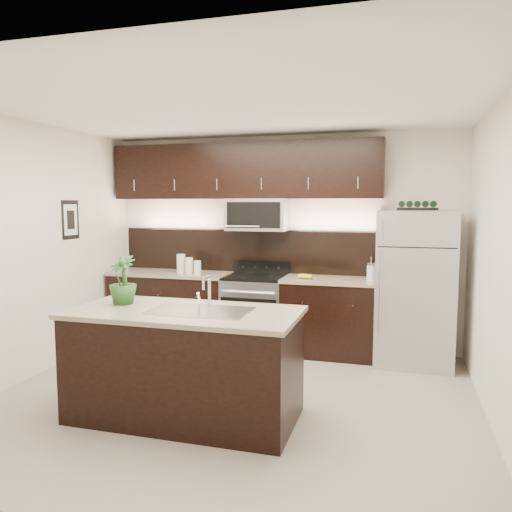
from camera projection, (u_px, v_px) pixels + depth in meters
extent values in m
plane|color=gray|center=(231.00, 400.00, 4.69)|extent=(4.50, 4.50, 0.00)
cube|color=silver|center=(281.00, 242.00, 6.46)|extent=(4.50, 0.02, 2.70)
cube|color=silver|center=(107.00, 296.00, 2.63)|extent=(4.50, 0.02, 2.70)
cube|color=silver|center=(25.00, 251.00, 5.17)|extent=(0.02, 4.00, 2.70)
cube|color=silver|center=(500.00, 266.00, 3.92)|extent=(0.02, 4.00, 2.70)
cube|color=white|center=(229.00, 106.00, 4.40)|extent=(4.50, 4.00, 0.02)
cube|color=black|center=(71.00, 220.00, 5.85)|extent=(0.01, 0.32, 0.46)
cube|color=white|center=(71.00, 220.00, 5.85)|extent=(0.00, 0.24, 0.36)
cube|color=black|center=(172.00, 308.00, 6.64)|extent=(1.57, 0.62, 0.90)
cube|color=black|center=(331.00, 318.00, 6.06)|extent=(1.16, 0.62, 0.90)
cube|color=#B2B2B7|center=(255.00, 314.00, 6.32)|extent=(0.76, 0.62, 0.90)
cube|color=black|center=(255.00, 277.00, 6.27)|extent=(0.76, 0.60, 0.03)
cube|color=#BCB18D|center=(171.00, 273.00, 6.59)|extent=(1.59, 0.65, 0.04)
cube|color=#BCB18D|center=(332.00, 280.00, 6.01)|extent=(1.18, 0.65, 0.04)
cube|color=black|center=(247.00, 251.00, 6.58)|extent=(3.49, 0.02, 0.56)
cube|color=#B2B2B7|center=(258.00, 215.00, 6.30)|extent=(0.76, 0.40, 0.40)
cube|color=black|center=(243.00, 171.00, 6.33)|extent=(3.49, 0.33, 0.70)
cube|color=black|center=(185.00, 366.00, 4.28)|extent=(1.90, 0.90, 0.90)
cube|color=#BCB18D|center=(184.00, 312.00, 4.23)|extent=(1.96, 0.96, 0.04)
cube|color=silver|center=(201.00, 310.00, 4.18)|extent=(0.84, 0.50, 0.01)
cylinder|color=silver|center=(210.00, 293.00, 4.37)|extent=(0.03, 0.03, 0.24)
cylinder|color=silver|center=(206.00, 277.00, 4.29)|extent=(0.02, 0.14, 0.02)
cylinder|color=silver|center=(203.00, 284.00, 4.23)|extent=(0.02, 0.02, 0.10)
cube|color=#B2B2B7|center=(414.00, 288.00, 5.69)|extent=(0.85, 0.77, 1.76)
cube|color=black|center=(417.00, 209.00, 5.60)|extent=(0.44, 0.27, 0.03)
cylinder|color=black|center=(402.00, 204.00, 5.64)|extent=(0.07, 0.25, 0.07)
cylinder|color=black|center=(409.00, 204.00, 5.62)|extent=(0.07, 0.25, 0.07)
cylinder|color=black|center=(417.00, 204.00, 5.59)|extent=(0.07, 0.25, 0.07)
cylinder|color=black|center=(425.00, 204.00, 5.57)|extent=(0.07, 0.25, 0.07)
cylinder|color=black|center=(433.00, 204.00, 5.55)|extent=(0.07, 0.25, 0.07)
imported|color=#214C1E|center=(123.00, 280.00, 4.47)|extent=(0.30, 0.30, 0.44)
cylinder|color=silver|center=(181.00, 263.00, 6.48)|extent=(0.11, 0.11, 0.25)
cylinder|color=silver|center=(189.00, 266.00, 6.42)|extent=(0.10, 0.10, 0.21)
cylinder|color=silver|center=(197.00, 268.00, 6.35)|extent=(0.09, 0.09, 0.17)
cylinder|color=silver|center=(371.00, 273.00, 5.82)|extent=(0.09, 0.09, 0.19)
cylinder|color=silver|center=(371.00, 264.00, 5.81)|extent=(0.10, 0.10, 0.02)
cylinder|color=silver|center=(371.00, 260.00, 5.81)|extent=(0.01, 0.01, 0.07)
ellipsoid|color=gold|center=(302.00, 276.00, 6.02)|extent=(0.23, 0.21, 0.06)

